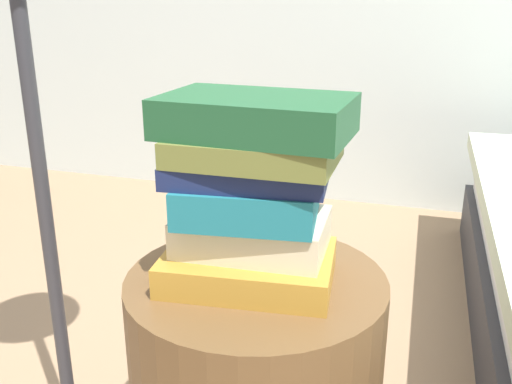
% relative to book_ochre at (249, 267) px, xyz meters
% --- Properties ---
extents(book_ochre, '(0.31, 0.23, 0.05)m').
position_rel_book_ochre_xyz_m(book_ochre, '(0.00, 0.00, 0.00)').
color(book_ochre, '#B7842D').
rests_on(book_ochre, side_table).
extents(book_cream, '(0.26, 0.18, 0.06)m').
position_rel_book_ochre_xyz_m(book_cream, '(0.00, 0.02, 0.06)').
color(book_cream, beige).
rests_on(book_cream, book_ochre).
extents(book_teal, '(0.25, 0.20, 0.06)m').
position_rel_book_ochre_xyz_m(book_teal, '(-0.00, 0.00, 0.12)').
color(book_teal, '#1E727F').
rests_on(book_teal, book_cream).
extents(book_navy, '(0.28, 0.18, 0.04)m').
position_rel_book_ochre_xyz_m(book_navy, '(-0.00, 0.00, 0.17)').
color(book_navy, '#19234C').
rests_on(book_navy, book_teal).
extents(book_olive, '(0.27, 0.18, 0.04)m').
position_rel_book_ochre_xyz_m(book_olive, '(0.01, 0.00, 0.21)').
color(book_olive, olive).
rests_on(book_olive, book_navy).
extents(book_forest, '(0.31, 0.20, 0.06)m').
position_rel_book_ochre_xyz_m(book_forest, '(0.01, 0.01, 0.26)').
color(book_forest, '#1E512D').
rests_on(book_forest, book_olive).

